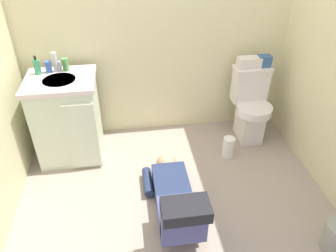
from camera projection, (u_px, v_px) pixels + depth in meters
name	position (u px, v px, depth m)	size (l,w,h in m)	color
ground_plane	(173.00, 193.00, 2.81)	(3.08, 3.01, 0.04)	#A29184
wall_back	(156.00, 17.00, 2.97)	(2.74, 0.08, 2.40)	beige
toilet	(250.00, 105.00, 3.28)	(0.36, 0.46, 0.75)	silver
vanity_cabinet	(68.00, 118.00, 3.00)	(0.60, 0.53, 0.82)	silver
faucet	(60.00, 66.00, 2.86)	(0.02, 0.02, 0.10)	silver
person_plumber	(175.00, 200.00, 2.49)	(0.39, 1.06, 0.52)	navy
tissue_box	(249.00, 62.00, 3.10)	(0.22, 0.11, 0.10)	silver
toiletry_bag	(264.00, 61.00, 3.12)	(0.12, 0.09, 0.11)	#33598C
soap_dispenser	(37.00, 67.00, 2.81)	(0.06, 0.06, 0.17)	#378F62
bottle_blue	(48.00, 67.00, 2.85)	(0.05, 0.05, 0.10)	#3A5FBE
bottle_clear	(55.00, 62.00, 2.84)	(0.04, 0.04, 0.18)	silver
bottle_green	(66.00, 65.00, 2.87)	(0.05, 0.05, 0.11)	#529750
paper_towel_roll	(228.00, 147.00, 3.13)	(0.11, 0.11, 0.22)	white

